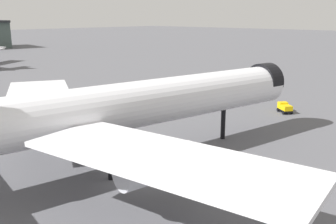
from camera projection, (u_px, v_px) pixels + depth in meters
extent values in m
plane|color=#56565B|center=(129.00, 180.00, 42.29)|extent=(900.00, 900.00, 0.00)
cylinder|color=white|center=(118.00, 107.00, 44.52)|extent=(54.78, 15.07, 5.60)
cone|color=white|center=(269.00, 83.00, 60.38)|extent=(7.02, 6.48, 5.49)
cylinder|color=black|center=(264.00, 81.00, 59.62)|extent=(3.47, 6.01, 5.66)
cube|color=white|center=(39.00, 96.00, 53.97)|extent=(19.29, 25.81, 0.45)
cylinder|color=#B7BAC1|center=(57.00, 112.00, 52.90)|extent=(8.07, 4.37, 3.08)
cube|color=white|center=(165.00, 159.00, 30.54)|extent=(12.05, 25.56, 0.45)
cylinder|color=#B7BAC1|center=(157.00, 165.00, 34.05)|extent=(8.07, 4.37, 3.08)
cylinder|color=black|center=(223.00, 124.00, 55.91)|extent=(0.67, 0.67, 4.48)
cylinder|color=black|center=(87.00, 146.00, 46.46)|extent=(0.67, 0.67, 4.48)
cylinder|color=black|center=(111.00, 160.00, 41.90)|extent=(0.67, 0.67, 4.48)
cube|color=black|center=(285.00, 110.00, 71.24)|extent=(3.21, 3.52, 0.30)
cube|color=#E5B70C|center=(283.00, 105.00, 71.97)|extent=(2.05, 1.99, 1.20)
cube|color=#1E2D38|center=(281.00, 103.00, 72.46)|extent=(1.12, 0.87, 0.60)
cube|color=#E5B70C|center=(286.00, 108.00, 70.54)|extent=(2.43, 2.50, 0.90)
cylinder|color=black|center=(278.00, 110.00, 72.22)|extent=(0.65, 0.73, 0.70)
cylinder|color=black|center=(286.00, 109.00, 72.48)|extent=(0.65, 0.73, 0.70)
cylinder|color=black|center=(283.00, 113.00, 70.08)|extent=(0.65, 0.73, 0.70)
cylinder|color=black|center=(292.00, 112.00, 70.34)|extent=(0.65, 0.73, 0.70)
cone|color=#F2600C|center=(117.00, 101.00, 79.91)|extent=(0.53, 0.53, 0.67)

